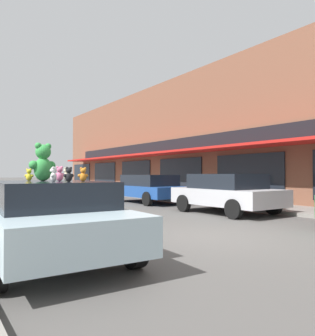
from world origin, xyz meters
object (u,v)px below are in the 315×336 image
object	(u,v)px
teddy_bear_black	(69,175)
teddy_bear_yellow	(29,175)
teddy_bear_orange	(83,175)
parked_car_far_right	(149,187)
teddy_bear_giant	(43,163)
teddy_bear_cream	(66,174)
parked_car_far_center	(227,192)
plush_art_car	(50,216)
teddy_bear_pink	(60,174)
teddy_bear_white	(53,175)

from	to	relation	value
teddy_bear_black	teddy_bear_yellow	xyz separation A→B (m)	(-0.36, 1.06, -0.01)
teddy_bear_orange	teddy_bear_black	bearing A→B (deg)	36.71
teddy_bear_black	parked_car_far_right	size ratio (longest dim) A/B	0.06
teddy_bear_giant	teddy_bear_cream	xyz separation A→B (m)	(0.66, 0.70, -0.20)
teddy_bear_cream	parked_car_far_center	size ratio (longest dim) A/B	0.06
teddy_bear_giant	teddy_bear_cream	world-z (taller)	teddy_bear_giant
plush_art_car	teddy_bear_orange	size ratio (longest dim) A/B	17.45
teddy_bear_black	teddy_bear_orange	xyz separation A→B (m)	(0.30, 0.14, -0.00)
teddy_bear_black	teddy_bear_cream	bearing A→B (deg)	-113.08
teddy_bear_yellow	parked_car_far_center	distance (m)	7.81
teddy_bear_orange	teddy_bear_giant	bearing A→B (deg)	-41.99
teddy_bear_orange	teddy_bear_yellow	bearing A→B (deg)	-42.62
teddy_bear_giant	teddy_bear_orange	distance (m)	0.85
teddy_bear_pink	teddy_bear_orange	bearing A→B (deg)	133.50
teddy_bear_white	teddy_bear_cream	distance (m)	1.59
teddy_bear_white	teddy_bear_black	bearing A→B (deg)	96.21
plush_art_car	teddy_bear_giant	xyz separation A→B (m)	(-0.04, 0.30, 0.93)
plush_art_car	teddy_bear_yellow	xyz separation A→B (m)	(-0.21, 0.56, 0.71)
teddy_bear_black	teddy_bear_orange	world-z (taller)	teddy_bear_black
plush_art_car	teddy_bear_white	world-z (taller)	teddy_bear_white
plush_art_car	teddy_bear_yellow	size ratio (longest dim) A/B	18.51
teddy_bear_giant	teddy_bear_cream	distance (m)	0.99
teddy_bear_cream	parked_car_far_center	distance (m)	6.89
teddy_bear_giant	parked_car_far_right	bearing A→B (deg)	-146.52
parked_car_far_center	teddy_bear_pink	bearing A→B (deg)	-158.56
teddy_bear_white	parked_car_far_center	size ratio (longest dim) A/B	0.06
teddy_bear_pink	teddy_bear_cream	size ratio (longest dim) A/B	1.01
teddy_bear_white	teddy_bear_yellow	xyz separation A→B (m)	(-0.14, 0.99, -0.01)
teddy_bear_giant	teddy_bear_white	xyz separation A→B (m)	(-0.04, -0.73, -0.21)
teddy_bear_giant	teddy_bear_black	distance (m)	0.85
teddy_bear_yellow	teddy_bear_black	bearing A→B (deg)	145.06
teddy_bear_cream	parked_car_far_right	bearing A→B (deg)	-173.80
plush_art_car	parked_car_far_right	xyz separation A→B (m)	(7.25, 7.98, 0.05)
teddy_bear_giant	teddy_bear_yellow	size ratio (longest dim) A/B	3.01
teddy_bear_cream	teddy_bear_orange	size ratio (longest dim) A/B	1.09
teddy_bear_giant	teddy_bear_black	xyz separation A→B (m)	(0.19, -0.80, -0.21)
parked_car_far_center	teddy_bear_cream	bearing A→B (deg)	-165.05
teddy_bear_orange	parked_car_far_right	xyz separation A→B (m)	(6.80, 8.34, -0.66)
plush_art_car	teddy_bear_white	bearing A→B (deg)	-97.33
teddy_bear_white	plush_art_car	bearing A→B (deg)	-165.99
teddy_bear_giant	teddy_bear_orange	size ratio (longest dim) A/B	2.84
teddy_bear_giant	teddy_bear_black	world-z (taller)	teddy_bear_giant
teddy_bear_pink	parked_car_far_center	world-z (taller)	teddy_bear_pink
parked_car_far_right	parked_car_far_center	bearing A→B (deg)	-90.00
plush_art_car	teddy_bear_pink	world-z (taller)	teddy_bear_pink
plush_art_car	teddy_bear_black	bearing A→B (deg)	-70.59
teddy_bear_yellow	parked_car_far_center	bearing A→B (deg)	-127.36
teddy_bear_orange	parked_car_far_center	distance (m)	7.52
parked_car_far_center	teddy_bear_black	bearing A→B (deg)	-155.26
teddy_bear_yellow	parked_car_far_right	size ratio (longest dim) A/B	0.05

